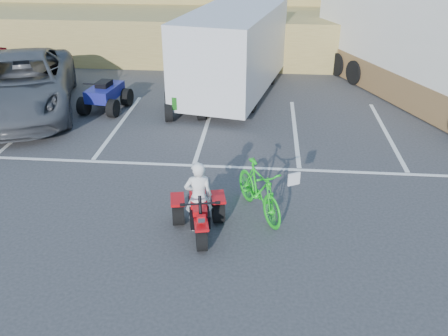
# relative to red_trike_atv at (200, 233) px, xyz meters

# --- Properties ---
(ground) EXTENTS (100.00, 100.00, 0.00)m
(ground) POSITION_rel_red_trike_atv_xyz_m (-0.56, 0.55, 0.00)
(ground) COLOR #333335
(ground) RESTS_ON ground
(parking_stripes) EXTENTS (28.00, 5.16, 0.01)m
(parking_stripes) POSITION_rel_red_trike_atv_xyz_m (0.31, 4.62, 0.00)
(parking_stripes) COLOR white
(parking_stripes) RESTS_ON ground
(grass_embankment) EXTENTS (40.00, 8.50, 3.10)m
(grass_embankment) POSITION_rel_red_trike_atv_xyz_m (-0.56, 16.03, 1.42)
(grass_embankment) COLOR olive
(grass_embankment) RESTS_ON ground
(red_trike_atv) EXTENTS (1.38, 1.67, 0.96)m
(red_trike_atv) POSITION_rel_red_trike_atv_xyz_m (0.00, 0.00, 0.00)
(red_trike_atv) COLOR red
(red_trike_atv) RESTS_ON ground
(rider) EXTENTS (0.62, 0.47, 1.52)m
(rider) POSITION_rel_red_trike_atv_xyz_m (-0.03, 0.15, 0.76)
(rider) COLOR white
(rider) RESTS_ON ground
(green_dirt_bike) EXTENTS (1.38, 1.95, 1.15)m
(green_dirt_bike) POSITION_rel_red_trike_atv_xyz_m (1.15, 0.85, 0.58)
(green_dirt_bike) COLOR #14BF19
(green_dirt_bike) RESTS_ON ground
(grey_pickup) EXTENTS (5.05, 7.25, 1.84)m
(grey_pickup) POSITION_rel_red_trike_atv_xyz_m (-6.65, 6.41, 0.92)
(grey_pickup) COLOR #494C51
(grey_pickup) RESTS_ON ground
(cargo_trailer) EXTENTS (3.76, 6.73, 2.96)m
(cargo_trailer) POSITION_rel_red_trike_atv_xyz_m (0.03, 8.75, 1.60)
(cargo_trailer) COLOR silver
(cargo_trailer) RESTS_ON ground
(rv_motorhome) EXTENTS (6.45, 10.39, 3.67)m
(rv_motorhome) POSITION_rel_red_trike_atv_xyz_m (6.57, 8.97, 1.60)
(rv_motorhome) COLOR silver
(rv_motorhome) RESTS_ON ground
(quad_atv_blue) EXTENTS (1.47, 1.84, 1.10)m
(quad_atv_blue) POSITION_rel_red_trike_atv_xyz_m (-4.05, 6.75, 0.00)
(quad_atv_blue) COLOR navy
(quad_atv_blue) RESTS_ON ground
(quad_atv_green) EXTENTS (1.56, 1.90, 1.10)m
(quad_atv_green) POSITION_rel_red_trike_atv_xyz_m (-1.39, 6.58, 0.00)
(quad_atv_green) COLOR #186316
(quad_atv_green) RESTS_ON ground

